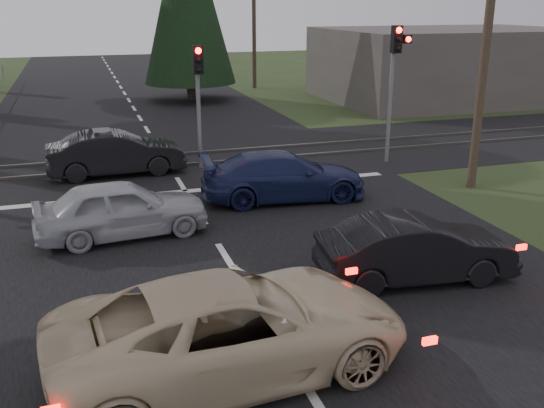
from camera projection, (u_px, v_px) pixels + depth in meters
name	position (u px, v px, depth m)	size (l,w,h in m)	color
ground	(266.00, 321.00, 10.84)	(120.00, 120.00, 0.00)	#303A1A
road	(176.00, 176.00, 19.87)	(14.00, 100.00, 0.01)	black
rail_corridor	(167.00, 161.00, 21.68)	(120.00, 8.00, 0.01)	black
stop_line	(185.00, 191.00, 18.25)	(13.00, 0.35, 0.00)	silver
rail_near	(170.00, 166.00, 20.94)	(120.00, 0.12, 0.10)	#59544C
rail_far	(164.00, 155.00, 22.39)	(120.00, 0.12, 0.10)	#59544C
traffic_signal_right	(395.00, 68.00, 20.53)	(0.68, 0.48, 4.70)	slate
traffic_signal_center	(199.00, 86.00, 19.89)	(0.32, 0.48, 4.10)	slate
utility_pole_near	(488.00, 28.00, 17.22)	(1.80, 0.26, 9.00)	#4C3D2D
utility_pole_mid	(254.00, 14.00, 38.90)	(1.80, 0.26, 9.00)	#4C3D2D
utility_pole_far	(186.00, 9.00, 61.49)	(1.80, 0.26, 9.00)	#4C3D2D
building_right	(449.00, 64.00, 35.29)	(14.00, 10.00, 4.00)	#59514C
cream_coupe	(232.00, 327.00, 9.14)	(2.53, 5.48, 1.52)	beige
dark_hatchback	(416.00, 250.00, 12.28)	(1.39, 4.00, 1.32)	black
silver_car	(122.00, 209.00, 14.58)	(1.65, 4.10, 1.40)	#A8ABB0
blue_sedan	(284.00, 176.00, 17.36)	(1.93, 4.74, 1.37)	#181F48
dark_car_far	(116.00, 153.00, 19.84)	(1.53, 4.38, 1.44)	black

